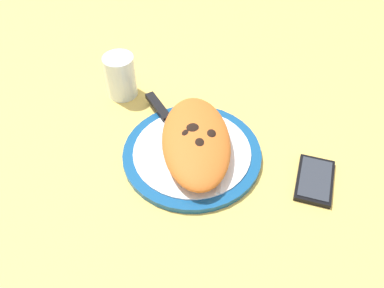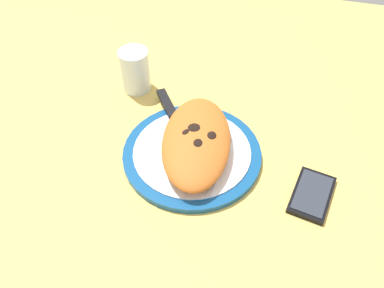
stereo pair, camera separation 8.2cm
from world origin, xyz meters
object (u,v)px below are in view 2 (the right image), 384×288
at_px(calzone, 196,141).
at_px(smartphone, 312,194).
at_px(knife, 172,113).
at_px(plate, 192,153).
at_px(fork, 221,159).
at_px(water_glass, 135,73).

height_order(calzone, smartphone, calzone).
relative_size(calzone, knife, 1.37).
bearing_deg(plate, smartphone, -99.63).
height_order(plate, fork, fork).
xyz_separation_m(plate, knife, (0.09, 0.07, 0.01)).
distance_m(plate, smartphone, 0.25).
distance_m(calzone, smartphone, 0.25).
height_order(calzone, fork, calzone).
distance_m(fork, knife, 0.17).
relative_size(calzone, smartphone, 2.21).
height_order(calzone, knife, calzone).
height_order(plate, smartphone, plate).
relative_size(fork, smartphone, 1.24).
xyz_separation_m(knife, water_glass, (0.09, 0.12, 0.02)).
xyz_separation_m(calzone, smartphone, (-0.05, -0.24, -0.04)).
bearing_deg(smartphone, knife, 67.06).
bearing_deg(plate, knife, 37.44).
height_order(knife, smartphone, knife).
relative_size(fork, knife, 0.77).
bearing_deg(fork, smartphone, -99.83).
relative_size(smartphone, water_glass, 1.21).
relative_size(calzone, fork, 1.79).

